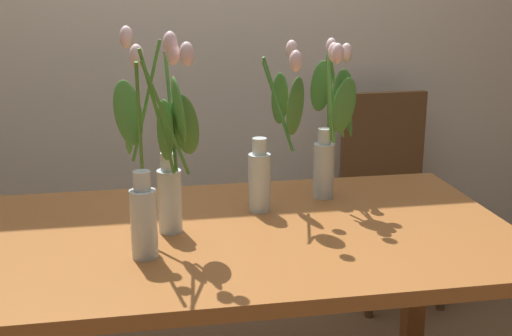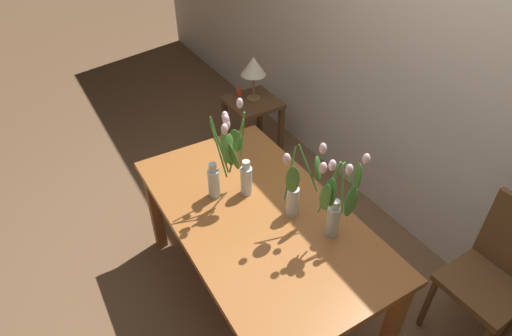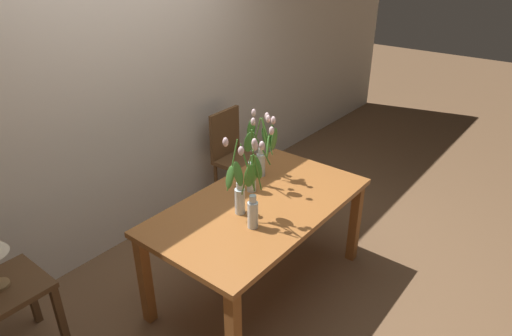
# 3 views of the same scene
# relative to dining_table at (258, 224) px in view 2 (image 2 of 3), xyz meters

# --- Properties ---
(ground_plane) EXTENTS (18.00, 18.00, 0.00)m
(ground_plane) POSITION_rel_dining_table_xyz_m (0.00, 0.00, -0.65)
(ground_plane) COLOR brown
(room_wall_rear) EXTENTS (9.00, 0.10, 2.70)m
(room_wall_rear) POSITION_rel_dining_table_xyz_m (0.00, 1.34, 0.70)
(room_wall_rear) COLOR silver
(room_wall_rear) RESTS_ON ground
(dining_table) EXTENTS (1.60, 0.90, 0.74)m
(dining_table) POSITION_rel_dining_table_xyz_m (0.00, 0.00, 0.00)
(dining_table) COLOR #A3602D
(dining_table) RESTS_ON ground
(tulip_vase_0) EXTENTS (0.14, 0.26, 0.51)m
(tulip_vase_0) POSITION_rel_dining_table_xyz_m (0.35, 0.24, 0.32)
(tulip_vase_0) COLOR silver
(tulip_vase_0) RESTS_ON dining_table
(tulip_vase_1) EXTENTS (0.17, 0.27, 0.51)m
(tulip_vase_1) POSITION_rel_dining_table_xyz_m (0.13, 0.15, 0.27)
(tulip_vase_1) COLOR silver
(tulip_vase_1) RESTS_ON dining_table
(tulip_vase_2) EXTENTS (0.21, 0.16, 0.57)m
(tulip_vase_2) POSITION_rel_dining_table_xyz_m (-0.23, -0.11, 0.31)
(tulip_vase_2) COLOR silver
(tulip_vase_2) RESTS_ON dining_table
(tulip_vase_3) EXTENTS (0.21, 0.18, 0.57)m
(tulip_vase_3) POSITION_rel_dining_table_xyz_m (-0.19, 0.01, 0.28)
(tulip_vase_3) COLOR silver
(tulip_vase_3) RESTS_ON dining_table
(dining_chair) EXTENTS (0.41, 0.41, 0.93)m
(dining_chair) POSITION_rel_dining_table_xyz_m (0.86, 1.00, -0.12)
(dining_chair) COLOR brown
(dining_chair) RESTS_ON ground
(side_table) EXTENTS (0.44, 0.44, 0.55)m
(side_table) POSITION_rel_dining_table_xyz_m (-1.43, 0.80, -0.22)
(side_table) COLOR brown
(side_table) RESTS_ON ground
(table_lamp) EXTENTS (0.22, 0.22, 0.40)m
(table_lamp) POSITION_rel_dining_table_xyz_m (-1.44, 0.82, 0.21)
(table_lamp) COLOR olive
(table_lamp) RESTS_ON side_table
(pillar_candle) EXTENTS (0.06, 0.06, 0.07)m
(pillar_candle) POSITION_rel_dining_table_xyz_m (-1.56, 0.74, -0.06)
(pillar_candle) COLOR #CC4C23
(pillar_candle) RESTS_ON side_table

